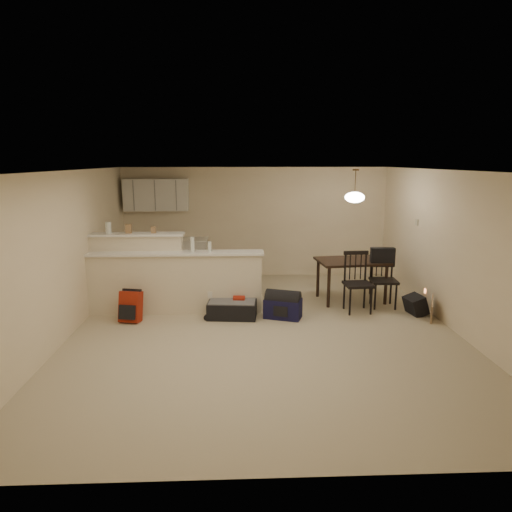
{
  "coord_description": "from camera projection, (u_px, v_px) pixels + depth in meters",
  "views": [
    {
      "loc": [
        -0.41,
        -6.89,
        2.65
      ],
      "look_at": [
        -0.1,
        0.7,
        1.05
      ],
      "focal_mm": 32.0,
      "sensor_mm": 36.0,
      "label": 1
    }
  ],
  "objects": [
    {
      "name": "suitcase",
      "position": [
        232.0,
        309.0,
        7.85
      ],
      "size": [
        0.87,
        0.61,
        0.28
      ],
      "primitive_type": "cube",
      "rotation": [
        0.0,
        0.0,
        -0.1
      ],
      "color": "black",
      "rests_on": "ground"
    },
    {
      "name": "thermostat",
      "position": [
        417.0,
        222.0,
        8.63
      ],
      "size": [
        0.02,
        0.12,
        0.12
      ],
      "primitive_type": "cube",
      "color": "beige",
      "rests_on": "room"
    },
    {
      "name": "red_backpack",
      "position": [
        131.0,
        307.0,
        7.61
      ],
      "size": [
        0.38,
        0.28,
        0.51
      ],
      "primitive_type": "cube",
      "rotation": [
        0.0,
        0.0,
        -0.22
      ],
      "color": "#9F2312",
      "rests_on": "ground"
    },
    {
      "name": "breakfast_bar",
      "position": [
        162.0,
        278.0,
        8.07
      ],
      "size": [
        3.08,
        0.58,
        1.39
      ],
      "color": "beige",
      "rests_on": "ground"
    },
    {
      "name": "black_daypack",
      "position": [
        416.0,
        305.0,
        7.98
      ],
      "size": [
        0.32,
        0.41,
        0.33
      ],
      "primitive_type": "cube",
      "rotation": [
        0.0,
        0.0,
        1.74
      ],
      "color": "black",
      "rests_on": "ground"
    },
    {
      "name": "bottle_a",
      "position": [
        192.0,
        245.0,
        7.88
      ],
      "size": [
        0.07,
        0.07,
        0.26
      ],
      "primitive_type": "cylinder",
      "color": "silver",
      "rests_on": "breakfast_bar"
    },
    {
      "name": "pendant_lamp",
      "position": [
        355.0,
        197.0,
        8.39
      ],
      "size": [
        0.36,
        0.36,
        0.62
      ],
      "color": "brown",
      "rests_on": "room"
    },
    {
      "name": "navy_duffel",
      "position": [
        283.0,
        308.0,
        7.79
      ],
      "size": [
        0.69,
        0.52,
        0.34
      ],
      "primitive_type": "cube",
      "rotation": [
        0.0,
        0.0,
        -0.33
      ],
      "color": "#121138",
      "rests_on": "ground"
    },
    {
      "name": "dining_chair_near",
      "position": [
        358.0,
        283.0,
        8.03
      ],
      "size": [
        0.49,
        0.47,
        1.07
      ],
      "primitive_type": null,
      "rotation": [
        0.0,
        0.0,
        0.06
      ],
      "color": "black",
      "rests_on": "ground"
    },
    {
      "name": "bottle_b",
      "position": [
        210.0,
        247.0,
        7.9
      ],
      "size": [
        0.06,
        0.06,
        0.18
      ],
      "primitive_type": "cylinder",
      "color": "silver",
      "rests_on": "breakfast_bar"
    },
    {
      "name": "dining_chair_far",
      "position": [
        384.0,
        279.0,
        8.31
      ],
      "size": [
        0.49,
        0.46,
        1.05
      ],
      "primitive_type": null,
      "rotation": [
        0.0,
        0.0,
        -0.06
      ],
      "color": "black",
      "rests_on": "ground"
    },
    {
      "name": "kitchen_counter",
      "position": [
        167.0,
        260.0,
        10.25
      ],
      "size": [
        1.8,
        0.6,
        0.9
      ],
      "primitive_type": "cube",
      "color": "white",
      "rests_on": "ground"
    },
    {
      "name": "cereal_box",
      "position": [
        129.0,
        229.0,
        8.0
      ],
      "size": [
        0.1,
        0.07,
        0.16
      ],
      "primitive_type": "cube",
      "color": "#9C7650",
      "rests_on": "breakfast_bar"
    },
    {
      "name": "dining_table",
      "position": [
        352.0,
        265.0,
        8.66
      ],
      "size": [
        1.37,
        0.99,
        0.8
      ],
      "rotation": [
        0.0,
        0.0,
        0.12
      ],
      "color": "black",
      "rests_on": "ground"
    },
    {
      "name": "room",
      "position": [
        264.0,
        253.0,
        7.05
      ],
      "size": [
        7.0,
        7.02,
        2.5
      ],
      "color": "#C0B294",
      "rests_on": "ground"
    },
    {
      "name": "small_box",
      "position": [
        153.0,
        230.0,
        8.02
      ],
      "size": [
        0.08,
        0.06,
        0.12
      ],
      "primitive_type": "cube",
      "color": "#9C7650",
      "rests_on": "breakfast_bar"
    },
    {
      "name": "cardboard_sheet",
      "position": [
        432.0,
        310.0,
        7.68
      ],
      "size": [
        0.21,
        0.45,
        0.37
      ],
      "primitive_type": "cube",
      "rotation": [
        0.0,
        0.0,
        1.16
      ],
      "color": "#9C7650",
      "rests_on": "ground"
    },
    {
      "name": "jar",
      "position": [
        108.0,
        228.0,
        7.98
      ],
      "size": [
        0.1,
        0.1,
        0.2
      ],
      "primitive_type": "cylinder",
      "color": "silver",
      "rests_on": "breakfast_bar"
    },
    {
      "name": "upper_cabinets",
      "position": [
        156.0,
        195.0,
        10.07
      ],
      "size": [
        1.4,
        0.34,
        0.7
      ],
      "primitive_type": "cube",
      "color": "white",
      "rests_on": "room"
    }
  ]
}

